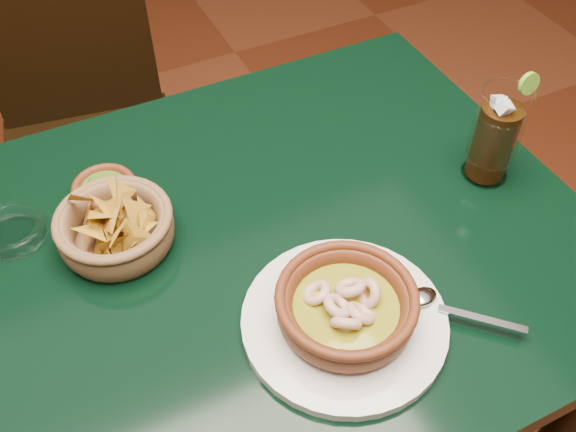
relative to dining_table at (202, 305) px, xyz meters
name	(u,v)px	position (x,y,z in m)	size (l,w,h in m)	color
dining_table	(202,305)	(0.00, 0.00, 0.00)	(1.20, 0.80, 0.75)	black
dining_chair	(88,131)	(-0.04, 0.71, -0.17)	(0.46, 0.46, 0.88)	black
shrimp_plate	(346,310)	(0.15, -0.18, 0.13)	(0.34, 0.28, 0.08)	silver
chip_basket	(115,228)	(-0.08, 0.09, 0.13)	(0.20, 0.20, 0.12)	brown
guacamole_ramekin	(105,191)	(-0.08, 0.19, 0.12)	(0.12, 0.12, 0.04)	#522310
cola_drink	(495,136)	(0.50, -0.03, 0.18)	(0.16, 0.16, 0.19)	white
glass_ashtray	(12,231)	(-0.22, 0.17, 0.11)	(0.11, 0.11, 0.03)	white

